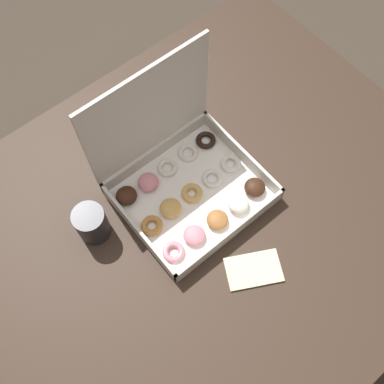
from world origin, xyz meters
name	(u,v)px	position (x,y,z in m)	size (l,w,h in m)	color
ground_plane	(200,287)	(0.00, 0.00, 0.00)	(8.00, 8.00, 0.00)	#42382D
dining_table	(204,229)	(0.00, 0.00, 0.66)	(1.25, 1.01, 0.74)	#38281E
donut_box	(180,173)	(0.01, 0.10, 0.81)	(0.33, 0.30, 0.32)	white
coffee_mug	(92,223)	(-0.22, 0.14, 0.79)	(0.07, 0.07, 0.09)	#232328
paper_napkin	(253,270)	(0.00, -0.17, 0.74)	(0.15, 0.13, 0.01)	beige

